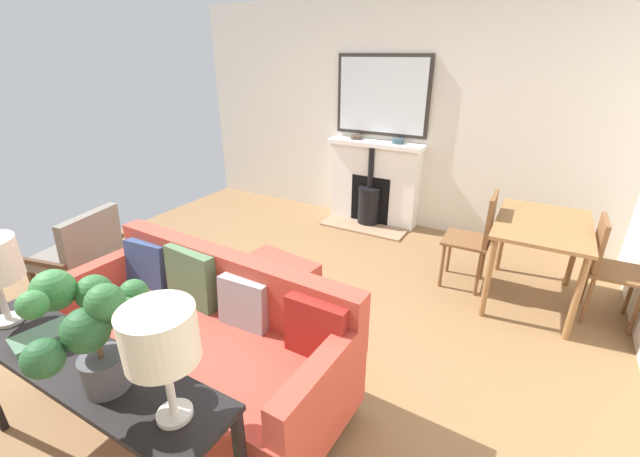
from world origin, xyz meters
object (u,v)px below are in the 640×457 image
at_px(mantel_bowl_near, 356,137).
at_px(potted_plant, 89,322).
at_px(fireplace, 373,187).
at_px(mantel_bowl_far, 398,141).
at_px(dining_chair_by_back_wall, 607,262).
at_px(ottoman, 272,283).
at_px(dining_table, 541,235).
at_px(console_table, 85,377).
at_px(book_stack, 43,337).
at_px(armchair_accent, 81,249).
at_px(sofa, 202,338).
at_px(dining_chair_near_fireplace, 478,233).
at_px(table_lamp_far_end, 160,338).

height_order(mantel_bowl_near, potted_plant, potted_plant).
height_order(fireplace, mantel_bowl_near, mantel_bowl_near).
height_order(fireplace, mantel_bowl_far, mantel_bowl_far).
bearing_deg(fireplace, dining_chair_by_back_wall, 67.18).
relative_size(ottoman, potted_plant, 1.28).
bearing_deg(dining_table, mantel_bowl_near, -115.48).
relative_size(console_table, book_stack, 5.93).
height_order(fireplace, armchair_accent, fireplace).
xyz_separation_m(dining_table, dining_chair_by_back_wall, (0.00, 0.50, -0.13)).
xyz_separation_m(sofa, armchair_accent, (-0.31, -1.75, 0.07)).
distance_m(mantel_bowl_near, console_table, 3.97).
bearing_deg(potted_plant, ottoman, -167.65).
bearing_deg(mantel_bowl_near, armchair_accent, -24.51).
relative_size(mantel_bowl_far, armchair_accent, 0.17).
distance_m(sofa, dining_table, 2.80).
relative_size(sofa, armchair_accent, 2.52).
height_order(sofa, book_stack, sofa).
bearing_deg(dining_table, fireplace, -117.85).
height_order(book_stack, dining_chair_near_fireplace, dining_chair_near_fireplace).
height_order(mantel_bowl_far, console_table, mantel_bowl_far).
relative_size(mantel_bowl_near, table_lamp_far_end, 0.30).
distance_m(mantel_bowl_near, dining_chair_near_fireplace, 2.07).
xyz_separation_m(fireplace, mantel_bowl_far, (-0.03, 0.27, 0.60)).
height_order(table_lamp_far_end, dining_table, table_lamp_far_end).
bearing_deg(fireplace, sofa, 2.82).
relative_size(ottoman, dining_table, 0.70).
height_order(ottoman, potted_plant, potted_plant).
bearing_deg(ottoman, console_table, 4.41).
bearing_deg(armchair_accent, ottoman, 110.69).
relative_size(table_lamp_far_end, dining_table, 0.49).
bearing_deg(book_stack, dining_table, 144.41).
xyz_separation_m(sofa, book_stack, (0.72, -0.29, 0.39)).
height_order(mantel_bowl_near, armchair_accent, mantel_bowl_near).
bearing_deg(dining_chair_by_back_wall, fireplace, -112.82).
relative_size(fireplace, potted_plant, 2.17).
bearing_deg(fireplace, potted_plant, 5.73).
xyz_separation_m(mantel_bowl_near, dining_chair_by_back_wall, (1.05, 2.70, -0.56)).
bearing_deg(book_stack, ottoman, 174.54).
distance_m(sofa, book_stack, 0.87).
height_order(potted_plant, dining_chair_near_fireplace, potted_plant).
height_order(mantel_bowl_far, book_stack, mantel_bowl_far).
xyz_separation_m(armchair_accent, dining_table, (-1.85, 3.52, 0.20)).
height_order(potted_plant, dining_table, potted_plant).
distance_m(armchair_accent, book_stack, 1.82).
distance_m(armchair_accent, console_table, 2.04).
xyz_separation_m(mantel_bowl_far, console_table, (3.92, -0.11, -0.43)).
relative_size(mantel_bowl_far, dining_table, 0.14).
relative_size(fireplace, mantel_bowl_far, 8.67).
height_order(table_lamp_far_end, dining_chair_near_fireplace, table_lamp_far_end).
bearing_deg(ottoman, fireplace, -179.30).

